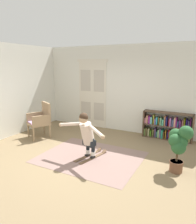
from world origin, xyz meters
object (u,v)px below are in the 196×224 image
(bookshelf, at_px, (167,127))
(potted_plant, at_px, (179,144))
(skis_pair, at_px, (91,156))
(wicker_chair, at_px, (41,119))
(person_skier, at_px, (87,133))

(bookshelf, distance_m, potted_plant, 2.15)
(bookshelf, distance_m, skis_pair, 2.66)
(wicker_chair, distance_m, potted_plant, 4.16)
(wicker_chair, bearing_deg, potted_plant, -5.25)
(wicker_chair, distance_m, skis_pair, 2.29)
(person_skier, bearing_deg, potted_plant, 9.52)
(wicker_chair, distance_m, person_skier, 2.24)
(wicker_chair, relative_size, potted_plant, 1.06)
(bookshelf, bearing_deg, skis_pair, -122.05)
(bookshelf, distance_m, wicker_chair, 3.93)
(wicker_chair, bearing_deg, person_skier, -18.85)
(wicker_chair, bearing_deg, skis_pair, -14.74)
(wicker_chair, relative_size, skis_pair, 1.12)
(bookshelf, height_order, skis_pair, bookshelf)
(bookshelf, relative_size, potted_plant, 1.43)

